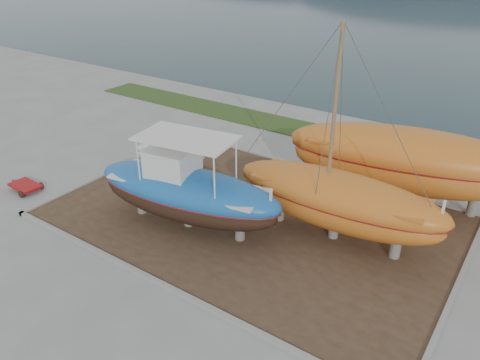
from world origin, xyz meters
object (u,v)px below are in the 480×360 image
Objects in this scene: blue_caique at (186,183)px; red_trailer at (26,187)px; orange_bare_hull at (404,168)px; orange_sailboat at (343,141)px; white_dinghy at (171,155)px.

blue_caique is 3.60× the size of red_trailer.
red_trailer is at bearing -161.08° from orange_bare_hull.
orange_sailboat is 3.73× the size of red_trailer.
blue_caique is at bearing -155.72° from orange_sailboat.
orange_sailboat is 5.57m from orange_bare_hull.
red_trailer is (-4.25, -6.57, -0.51)m from white_dinghy.
orange_bare_hull is (12.13, 3.21, 1.23)m from white_dinghy.
orange_sailboat reaches higher than white_dinghy.
blue_caique is 6.90m from orange_sailboat.
orange_bare_hull is at bearing -6.00° from white_dinghy.
blue_caique is 0.97× the size of orange_sailboat.
red_trailer is at bearing -143.70° from white_dinghy.
white_dinghy is 7.84m from red_trailer.
white_dinghy is 11.55m from orange_sailboat.
orange_sailboat is at bearing 17.26° from blue_caique.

